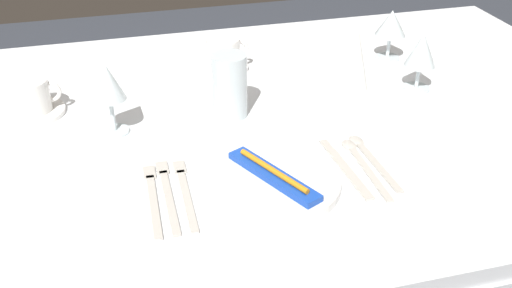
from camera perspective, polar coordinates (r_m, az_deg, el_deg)
The scene contains 18 objects.
dining_table at distance 1.34m, azimuth -0.67°, elevation -0.51°, with size 1.80×1.11×0.74m.
dinner_plate at distance 1.07m, azimuth 1.66°, elevation -3.72°, with size 0.24×0.24×0.02m, color white.
toothbrush_package at distance 1.06m, azimuth 1.67°, elevation -2.98°, with size 0.12×0.20×0.02m.
fork_outer at distance 1.06m, azimuth -6.78°, elevation -4.49°, with size 0.02×0.22×0.00m.
fork_inner at distance 1.06m, azimuth -8.44°, elevation -4.62°, with size 0.02×0.22×0.00m.
fork_salad at distance 1.06m, azimuth -9.84°, elevation -4.98°, with size 0.03×0.21×0.00m.
dinner_knife at distance 1.13m, azimuth 8.59°, elevation -2.42°, with size 0.03×0.21×0.00m.
spoon_soup at distance 1.16m, azimuth 9.97°, elevation -1.61°, with size 0.03×0.21×0.01m.
spoon_dessert at distance 1.18m, azimuth 10.70°, elevation -1.06°, with size 0.03×0.21×0.01m.
saucer_left at distance 1.52m, azimuth -3.16°, elevation 7.27°, with size 0.13×0.13×0.01m, color white.
coffee_cup_left at distance 1.50m, azimuth -3.14°, elevation 8.71°, with size 0.11×0.08×0.07m.
saucer_right at distance 1.39m, azimuth -20.52°, elevation 2.88°, with size 0.14×0.14×0.01m, color white.
coffee_cup_right at distance 1.38m, azimuth -20.76°, elevation 4.37°, with size 0.11×0.09×0.07m.
wine_glass_centre at distance 1.43m, azimuth 15.52°, elevation 8.46°, with size 0.07×0.07×0.14m.
wine_glass_left at distance 1.59m, azimuth 12.78°, elevation 11.02°, with size 0.08×0.08×0.13m.
wine_glass_right at distance 1.22m, azimuth -13.92°, elevation 5.39°, with size 0.07×0.07×0.15m.
drink_tumbler at distance 1.28m, azimuth -2.52°, elevation 5.21°, with size 0.07×0.07×0.14m.
napkin_folded at distance 1.41m, azimuth 9.49°, elevation 8.11°, with size 0.07×0.07×0.15m, color white.
Camera 1 is at (-0.28, -1.10, 1.36)m, focal length 41.88 mm.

